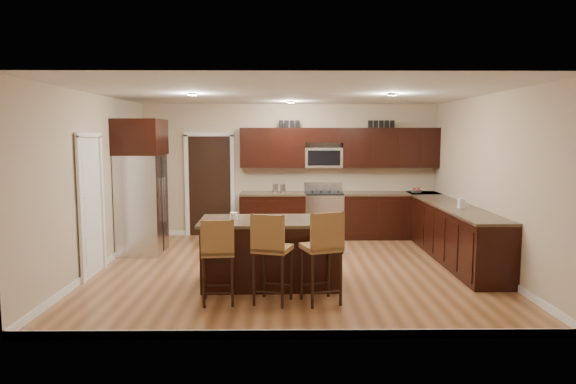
{
  "coord_description": "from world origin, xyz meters",
  "views": [
    {
      "loc": [
        -0.15,
        -7.79,
        2.09
      ],
      "look_at": [
        -0.06,
        0.4,
        1.17
      ],
      "focal_mm": 32.0,
      "sensor_mm": 36.0,
      "label": 1
    }
  ],
  "objects_px": {
    "island": "(270,254)",
    "stool_right": "(323,247)",
    "range": "(324,215)",
    "refrigerator": "(141,185)",
    "stool_mid": "(271,248)",
    "stool_left": "(218,251)"
  },
  "relations": [
    {
      "from": "stool_mid",
      "to": "island",
      "type": "bearing_deg",
      "value": 109.85
    },
    {
      "from": "refrigerator",
      "to": "stool_left",
      "type": "bearing_deg",
      "value": -59.09
    },
    {
      "from": "stool_left",
      "to": "refrigerator",
      "type": "xyz_separation_m",
      "value": [
        -1.68,
        2.8,
        0.54
      ]
    },
    {
      "from": "range",
      "to": "stool_left",
      "type": "distance_m",
      "value": 4.41
    },
    {
      "from": "island",
      "to": "stool_mid",
      "type": "height_order",
      "value": "stool_mid"
    },
    {
      "from": "range",
      "to": "stool_mid",
      "type": "distance_m",
      "value": 4.22
    },
    {
      "from": "stool_mid",
      "to": "stool_right",
      "type": "bearing_deg",
      "value": 17.64
    },
    {
      "from": "range",
      "to": "stool_right",
      "type": "height_order",
      "value": "stool_right"
    },
    {
      "from": "island",
      "to": "stool_right",
      "type": "bearing_deg",
      "value": -52.73
    },
    {
      "from": "stool_left",
      "to": "refrigerator",
      "type": "relative_size",
      "value": 0.46
    },
    {
      "from": "range",
      "to": "refrigerator",
      "type": "bearing_deg",
      "value": -158.52
    },
    {
      "from": "range",
      "to": "refrigerator",
      "type": "distance_m",
      "value": 3.62
    },
    {
      "from": "stool_mid",
      "to": "refrigerator",
      "type": "relative_size",
      "value": 0.48
    },
    {
      "from": "stool_right",
      "to": "island",
      "type": "bearing_deg",
      "value": 110.03
    },
    {
      "from": "range",
      "to": "refrigerator",
      "type": "relative_size",
      "value": 0.47
    },
    {
      "from": "island",
      "to": "refrigerator",
      "type": "height_order",
      "value": "refrigerator"
    },
    {
      "from": "range",
      "to": "stool_left",
      "type": "height_order",
      "value": "range"
    },
    {
      "from": "stool_left",
      "to": "stool_right",
      "type": "distance_m",
      "value": 1.29
    },
    {
      "from": "range",
      "to": "island",
      "type": "height_order",
      "value": "range"
    },
    {
      "from": "stool_left",
      "to": "stool_mid",
      "type": "height_order",
      "value": "stool_mid"
    },
    {
      "from": "stool_mid",
      "to": "stool_right",
      "type": "distance_m",
      "value": 0.64
    },
    {
      "from": "stool_left",
      "to": "refrigerator",
      "type": "height_order",
      "value": "refrigerator"
    }
  ]
}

